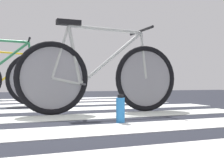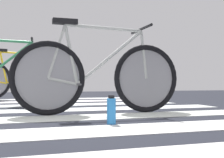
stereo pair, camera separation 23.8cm
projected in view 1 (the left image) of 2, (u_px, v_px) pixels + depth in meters
name	position (u px, v px, depth m)	size (l,w,h in m)	color
bicycle_1_of_3	(102.00, 76.00, 3.00)	(1.74, 0.52, 0.93)	black
bicycle_3_of_3	(11.00, 79.00, 5.43)	(1.71, 0.56, 0.93)	black
water_bottle	(120.00, 110.00, 2.26)	(0.07, 0.07, 0.22)	#2C82D3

